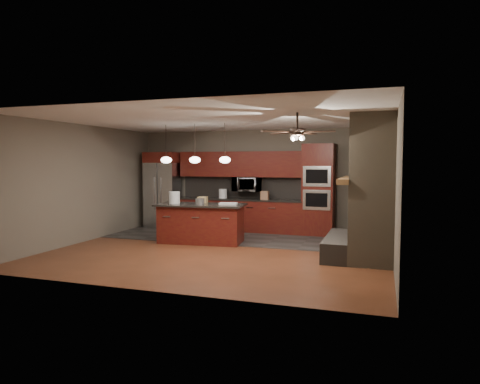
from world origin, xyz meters
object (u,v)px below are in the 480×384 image
at_px(paint_tray, 228,204).
at_px(counter_bucket, 223,194).
at_px(oven_tower, 318,190).
at_px(counter_box, 265,195).
at_px(refrigerator, 163,190).
at_px(white_bucket, 174,198).
at_px(kitchen_island, 201,223).
at_px(microwave, 247,184).
at_px(paint_can, 200,202).
at_px(cardboard_box, 203,200).

bearing_deg(paint_tray, counter_bucket, 103.54).
xyz_separation_m(oven_tower, counter_box, (-1.43, -0.04, -0.18)).
xyz_separation_m(paint_tray, counter_bucket, (-0.83, 1.83, 0.09)).
relative_size(refrigerator, white_bucket, 7.83).
bearing_deg(kitchen_island, microwave, 69.73).
relative_size(paint_can, cardboard_box, 0.91).
bearing_deg(oven_tower, microwave, 178.34).
distance_m(microwave, paint_can, 2.17).
distance_m(refrigerator, cardboard_box, 2.45).
height_order(white_bucket, counter_bucket, white_bucket).
height_order(paint_tray, counter_bucket, counter_bucket).
xyz_separation_m(oven_tower, refrigerator, (-4.48, -0.07, -0.10)).
xyz_separation_m(kitchen_island, paint_can, (0.02, -0.11, 0.52)).
distance_m(oven_tower, paint_tray, 2.60).
bearing_deg(counter_bucket, kitchen_island, -84.82).
bearing_deg(counter_box, counter_bucket, 177.51).
distance_m(kitchen_island, white_bucket, 0.89).
xyz_separation_m(white_bucket, counter_bucket, (0.49, 2.00, -0.03)).
bearing_deg(paint_tray, paint_can, -172.23).
xyz_separation_m(oven_tower, counter_bucket, (-2.66, 0.01, -0.16)).
xyz_separation_m(oven_tower, kitchen_island, (-2.48, -1.92, -0.73)).
bearing_deg(white_bucket, oven_tower, 32.33).
distance_m(microwave, counter_box, 0.62).
relative_size(white_bucket, paint_tray, 0.69).
bearing_deg(cardboard_box, microwave, 66.72).
xyz_separation_m(refrigerator, paint_can, (2.03, -1.96, -0.11)).
xyz_separation_m(oven_tower, paint_tray, (-1.83, -1.83, -0.25)).
distance_m(refrigerator, counter_bucket, 1.83).
relative_size(white_bucket, counter_box, 1.23).
height_order(refrigerator, counter_bucket, refrigerator).
bearing_deg(oven_tower, paint_can, -140.35).
bearing_deg(kitchen_island, cardboard_box, 100.64).
relative_size(counter_bucket, counter_box, 1.14).
xyz_separation_m(microwave, cardboard_box, (-0.60, -1.66, -0.31)).
xyz_separation_m(kitchen_island, counter_bucket, (-0.18, 1.93, 0.56)).
bearing_deg(oven_tower, paint_tray, -135.05).
relative_size(kitchen_island, counter_box, 9.50).
relative_size(kitchen_island, paint_can, 10.52).
relative_size(microwave, counter_box, 3.21).
height_order(microwave, counter_box, microwave).
distance_m(oven_tower, white_bucket, 3.72).
bearing_deg(counter_bucket, paint_can, -84.42).
bearing_deg(counter_bucket, white_bucket, -103.69).
xyz_separation_m(microwave, kitchen_island, (-0.51, -1.98, -0.83)).
bearing_deg(counter_box, kitchen_island, -119.42).
bearing_deg(cardboard_box, counter_bucket, 89.55).
bearing_deg(paint_can, counter_bucket, 95.58).
bearing_deg(oven_tower, refrigerator, -179.06).
distance_m(white_bucket, paint_can, 0.69).
xyz_separation_m(oven_tower, microwave, (-1.98, 0.06, 0.11)).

